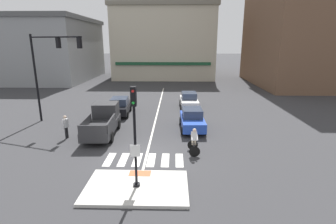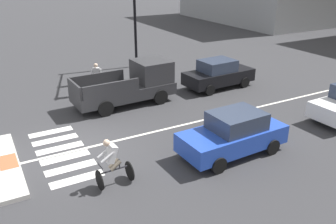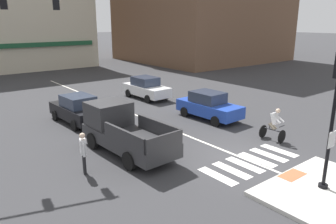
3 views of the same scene
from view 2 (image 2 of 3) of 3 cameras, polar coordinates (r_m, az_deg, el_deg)
The scene contains 14 objects.
ground_plane at distance 14.17m, azimuth -14.75°, elevation -5.90°, with size 300.00×300.00×0.00m, color #333335.
tactile_pad_front at distance 13.85m, azimuth -24.39°, elevation -7.31°, with size 1.10×0.60×0.01m, color #DB5B38.
crosswalk_stripe_a at distance 15.90m, azimuth -18.38°, elevation -3.08°, with size 0.44×1.80×0.01m, color silver.
crosswalk_stripe_b at distance 15.17m, azimuth -17.74°, elevation -4.27°, with size 0.44×1.80×0.01m, color silver.
crosswalk_stripe_c at distance 14.44m, azimuth -17.04°, elevation -5.59°, with size 0.44×1.80×0.01m, color silver.
crosswalk_stripe_d at distance 13.73m, azimuth -16.27°, elevation -7.04°, with size 0.44×1.80×0.01m, color silver.
crosswalk_stripe_e at distance 13.03m, azimuth -15.40°, elevation -8.65°, with size 0.44×1.80×0.01m, color silver.
crosswalk_stripe_f at distance 12.35m, azimuth -14.43°, elevation -10.44°, with size 0.44×1.80×0.01m, color silver.
lane_centre_line at distance 18.77m, azimuth 16.08°, elevation 1.20°, with size 0.14×28.00×0.01m, color silver.
car_blue_eastbound_mid at distance 13.34m, azimuth 10.51°, elevation -3.47°, with size 1.95×4.15×1.64m.
car_black_westbound_far at distance 20.54m, azimuth 8.11°, elevation 6.11°, with size 2.01×4.18×1.64m.
pickup_truck_charcoal_westbound_near at distance 18.06m, azimuth -5.75°, elevation 4.45°, with size 2.23×5.18×2.08m.
cyclist at distance 11.38m, azimuth -9.03°, elevation -7.90°, with size 0.71×1.12×1.68m.
pedestrian_at_curb_left at distance 19.83m, azimuth -11.46°, elevation 5.79°, with size 0.32×0.53×1.67m.
Camera 2 is at (12.24, -2.67, 6.62)m, focal length 37.77 mm.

